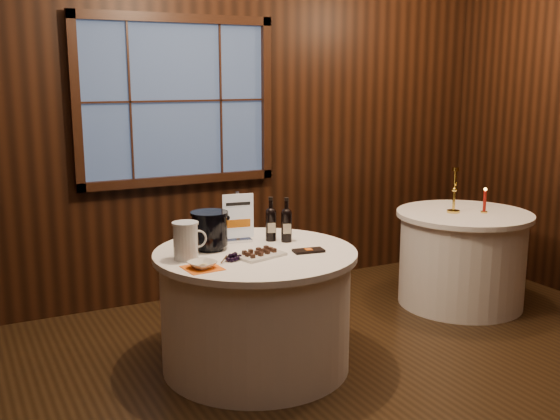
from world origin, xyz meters
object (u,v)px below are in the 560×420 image
sign_stand (238,225)px  port_bottle_right (287,223)px  chocolate_plate (259,254)px  cracker_bowl (202,265)px  grape_bunch (235,258)px  glass_pitcher (186,240)px  port_bottle_left (271,222)px  main_table (256,308)px  red_candle (485,203)px  side_table (462,258)px  chocolate_box (309,251)px  ice_bucket (210,230)px  brass_candlestick (454,196)px

sign_stand → port_bottle_right: bearing=-17.5°
chocolate_plate → cracker_bowl: same height
cracker_bowl → grape_bunch: bearing=13.2°
glass_pitcher → port_bottle_left: bearing=19.7°
main_table → red_candle: red_candle is taller
chocolate_plate → port_bottle_left: bearing=53.3°
side_table → grape_bunch: (-2.21, -0.46, 0.40)m
port_bottle_right → chocolate_box: size_ratio=1.55×
sign_stand → red_candle: bearing=8.1°
side_table → sign_stand: bearing=-178.7°
grape_bunch → cracker_bowl: bearing=-166.8°
ice_bucket → chocolate_plate: 0.37m
port_bottle_left → grape_bunch: (-0.41, -0.34, -0.11)m
glass_pitcher → side_table: bearing=11.6°
side_table → brass_candlestick: size_ratio=2.96×
main_table → glass_pitcher: bearing=178.2°
ice_bucket → glass_pitcher: (-0.21, -0.15, -0.01)m
chocolate_plate → glass_pitcher: bearing=160.8°
port_bottle_right → brass_candlestick: bearing=28.6°
port_bottle_left → chocolate_plate: size_ratio=0.90×
glass_pitcher → cracker_bowl: glass_pitcher is taller
chocolate_plate → chocolate_box: chocolate_plate is taller
main_table → cracker_bowl: cracker_bowl is taller
main_table → grape_bunch: bearing=-142.8°
main_table → cracker_bowl: (-0.43, -0.21, 0.40)m
port_bottle_left → chocolate_plate: port_bottle_left is taller
chocolate_plate → brass_candlestick: bearing=13.4°
chocolate_box → cracker_bowl: 0.72m
sign_stand → glass_pitcher: size_ratio=1.47×
grape_bunch → cracker_bowl: size_ratio=1.19×
chocolate_box → red_candle: size_ratio=0.93×
main_table → port_bottle_left: port_bottle_left is taller
side_table → cracker_bowl: bearing=-168.2°
grape_bunch → port_bottle_left: bearing=40.0°
ice_bucket → grape_bunch: 0.34m
port_bottle_right → grape_bunch: 0.57m
main_table → port_bottle_left: bearing=42.6°
grape_bunch → red_candle: red_candle is taller
port_bottle_left → ice_bucket: bearing=-159.2°
sign_stand → ice_bucket: (-0.24, -0.10, 0.01)m
port_bottle_left → cracker_bowl: bearing=-130.4°
ice_bucket → cracker_bowl: 0.43m
cracker_bowl → brass_candlestick: bearing=13.0°
chocolate_box → brass_candlestick: 1.71m
side_table → port_bottle_left: (-1.80, -0.11, 0.51)m
side_table → glass_pitcher: glass_pitcher is taller
cracker_bowl → red_candle: (2.55, 0.42, 0.06)m
chocolate_box → sign_stand: bearing=132.6°
port_bottle_left → glass_pitcher: port_bottle_left is taller
side_table → red_candle: red_candle is taller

